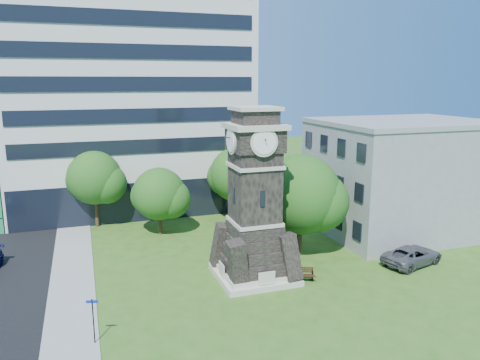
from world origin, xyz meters
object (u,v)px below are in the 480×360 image
object	(u,v)px
car_east_lot	(412,255)
street_sign	(93,316)
park_bench	(300,274)
clock_tower	(255,206)

from	to	relation	value
car_east_lot	street_sign	size ratio (longest dim) A/B	2.00
car_east_lot	park_bench	bearing A→B (deg)	75.23
park_bench	street_sign	distance (m)	14.49
clock_tower	street_sign	xyz separation A→B (m)	(-11.24, -5.51, -3.65)
car_east_lot	street_sign	xyz separation A→B (m)	(-23.62, -3.77, 0.91)
clock_tower	park_bench	world-z (taller)	clock_tower
clock_tower	car_east_lot	distance (m)	13.31
car_east_lot	street_sign	distance (m)	23.94
clock_tower	street_sign	size ratio (longest dim) A/B	4.68
car_east_lot	clock_tower	bearing A→B (deg)	66.63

